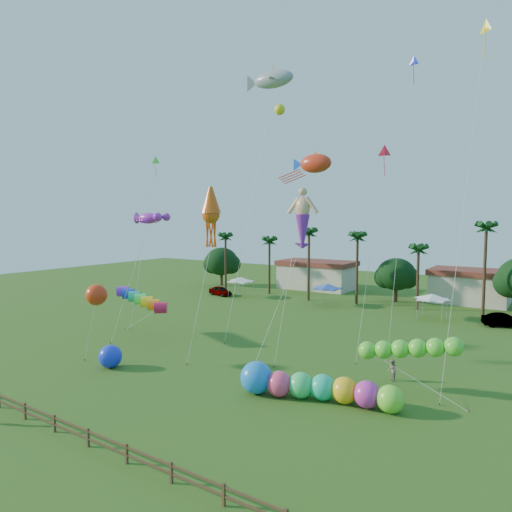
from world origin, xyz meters
The scene contains 22 objects.
ground centered at (0.00, 0.00, 0.00)m, with size 160.00×160.00×0.00m, color #285116.
tree_line centered at (3.57, 44.00, 4.28)m, with size 69.46×8.91×11.00m.
buildings_row centered at (-3.09, 50.00, 2.00)m, with size 35.00×7.00×4.00m.
tent_row centered at (-6.00, 36.33, 2.75)m, with size 31.00×4.00×0.60m.
fence centered at (0.00, -6.00, 0.61)m, with size 36.12×0.12×1.00m.
car_a centered at (-23.51, 35.35, 0.72)m, with size 1.70×4.22×1.44m, color #4C4C54.
car_b centered at (15.65, 36.25, 0.75)m, with size 1.58×4.53×1.49m, color #4C4C54.
spectator_b centered at (10.36, 12.64, 0.79)m, with size 0.76×0.59×1.57m, color gray.
caterpillar_inflatable centered at (7.06, 6.10, 0.93)m, with size 10.85×4.15×2.22m.
blue_ball centered at (-9.48, 3.06, 0.93)m, with size 1.85×1.85×1.85m, color #1B32F4.
rainbow_tube centered at (-13.21, 10.39, 3.51)m, with size 9.11×4.88×4.07m.
green_worm centered at (9.28, 10.25, 2.72)m, with size 10.19×2.58×3.47m.
orange_ball_kite centered at (-11.54, 3.46, 5.70)m, with size 2.25×1.78×6.58m.
merman_kite centered at (2.38, 13.43, 11.68)m, with size 3.09×5.63×14.12m.
fish_kite centered at (2.92, 14.64, 16.60)m, with size 4.30×5.13×17.49m.
shark_kite centered at (-4.76, 20.41, 26.14)m, with size 6.44×8.47×27.24m.
squid_kite centered at (-5.05, 10.51, 12.34)m, with size 1.91×4.56×14.86m.
lobster_kite centered at (-14.19, 11.80, 12.03)m, with size 4.58×5.78×12.84m.
delta_kite_red centered at (7.32, 18.94, 17.47)m, with size 1.34×4.57×18.36m.
delta_kite_yellow centered at (15.51, 13.86, 23.97)m, with size 1.86×4.58×25.14m.
delta_kite_green centered at (-17.62, 16.20, 18.02)m, with size 1.27×3.89×18.97m.
delta_kite_blue centered at (8.76, 22.02, 25.23)m, with size 1.23×3.78×26.47m.
Camera 1 is at (20.14, -20.36, 12.00)m, focal length 32.00 mm.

